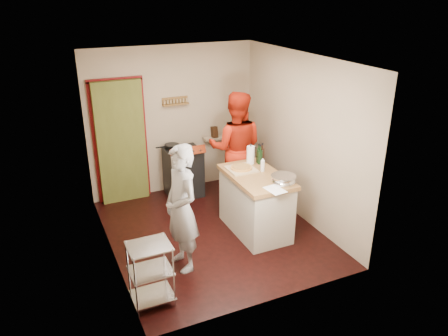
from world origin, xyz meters
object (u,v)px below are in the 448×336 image
Objects in this scene: person_stripe at (181,209)px; person_red at (236,148)px; wire_shelving at (151,271)px; island at (256,202)px; stove at (183,171)px.

person_stripe is 2.13m from person_red.
wire_shelving is 2.13m from island.
island is at bearing -71.13° from stove.
stove is 2.94m from wire_shelving.
person_red is at bearing 80.15° from island.
island reaches higher than wire_shelving.
person_stripe is (-0.74, -2.07, 0.41)m from stove.
stove is 2.24m from person_stripe.
island is (1.89, 0.97, 0.05)m from wire_shelving.
person_red is (2.08, 2.06, 0.52)m from wire_shelving.
person_red reaches higher than wire_shelving.
wire_shelving is 0.47× the size of person_stripe.
person_stripe is at bearing -109.77° from stove.
wire_shelving is 0.60× the size of island.
wire_shelving is 0.91m from person_stripe.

